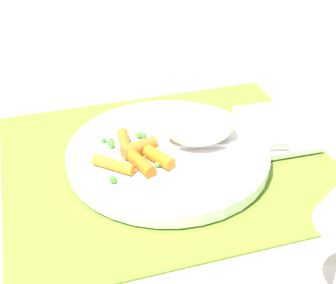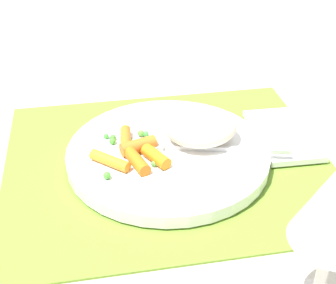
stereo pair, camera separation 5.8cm
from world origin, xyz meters
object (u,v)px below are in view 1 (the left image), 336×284
Objects in this scene: fork at (192,146)px; napkin at (275,128)px; plate at (168,154)px; rice_mound at (199,125)px; carrot_portion at (136,154)px.

napkin is (-0.13, -0.03, -0.02)m from fork.
napkin is (-0.16, -0.02, -0.00)m from plate.
rice_mound is at bearing 6.24° from napkin.
rice_mound is 0.46× the size of fork.
plate is 2.78× the size of rice_mound.
rice_mound is 0.92× the size of carrot_portion.
rice_mound is (-0.04, -0.01, 0.03)m from plate.
plate is at bearing 13.27° from rice_mound.
napkin is at bearing -167.02° from fork.
carrot_portion is at bearing 13.85° from plate.
rice_mound is 0.12m from napkin.
fork is 0.14m from napkin.
carrot_portion reaches higher than plate.
plate is 2.56× the size of carrot_portion.
plate is at bearing -166.15° from carrot_portion.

